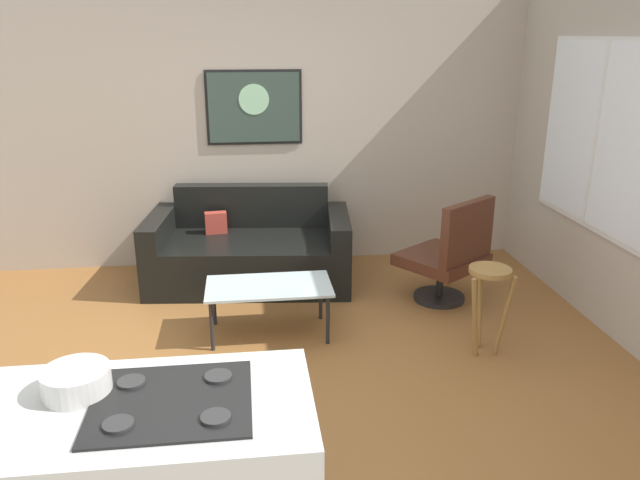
# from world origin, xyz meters

# --- Properties ---
(ground) EXTENTS (6.40, 6.40, 0.04)m
(ground) POSITION_xyz_m (0.00, 0.00, -0.02)
(ground) COLOR #915D2F
(back_wall) EXTENTS (6.40, 0.05, 2.80)m
(back_wall) POSITION_xyz_m (0.00, 2.42, 1.40)
(back_wall) COLOR #B3A391
(back_wall) RESTS_ON ground
(couch) EXTENTS (1.91, 1.13, 0.84)m
(couch) POSITION_xyz_m (-0.13, 1.85, 0.29)
(couch) COLOR black
(couch) RESTS_ON ground
(coffee_table) EXTENTS (0.95, 0.51, 0.41)m
(coffee_table) POSITION_xyz_m (-0.00, 0.75, 0.37)
(coffee_table) COLOR silver
(coffee_table) RESTS_ON ground
(armchair) EXTENTS (0.87, 0.86, 0.93)m
(armchair) POSITION_xyz_m (1.55, 1.15, 0.44)
(armchair) COLOR black
(armchair) RESTS_ON ground
(bar_stool) EXTENTS (0.35, 0.34, 0.66)m
(bar_stool) POSITION_xyz_m (1.54, 0.26, 0.50)
(bar_stool) COLOR olive
(bar_stool) RESTS_ON ground
(mixing_bowl) EXTENTS (0.26, 0.26, 0.10)m
(mixing_bowl) POSITION_xyz_m (-0.82, -1.41, 0.95)
(mixing_bowl) COLOR silver
(mixing_bowl) RESTS_ON kitchen_counter
(wall_painting) EXTENTS (0.91, 0.03, 0.70)m
(wall_painting) POSITION_xyz_m (-0.03, 2.38, 1.55)
(wall_painting) COLOR black
(window) EXTENTS (0.03, 1.62, 1.47)m
(window) POSITION_xyz_m (2.59, 0.90, 1.46)
(window) COLOR silver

